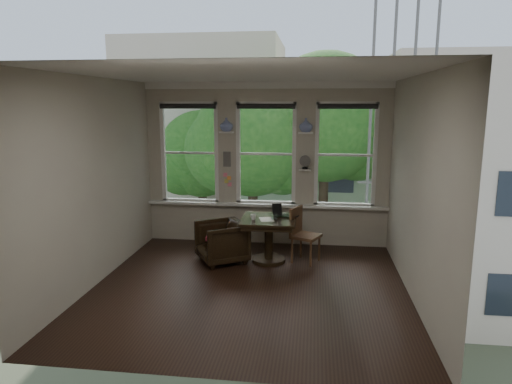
# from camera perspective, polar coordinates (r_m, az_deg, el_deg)

# --- Properties ---
(ground) EXTENTS (4.50, 4.50, 0.00)m
(ground) POSITION_cam_1_polar(r_m,az_deg,el_deg) (6.74, -0.86, -11.88)
(ground) COLOR black
(ground) RESTS_ON ground
(ceiling) EXTENTS (4.50, 4.50, 0.00)m
(ceiling) POSITION_cam_1_polar(r_m,az_deg,el_deg) (6.22, -0.94, 14.50)
(ceiling) COLOR silver
(ceiling) RESTS_ON ground
(wall_back) EXTENTS (4.50, 0.00, 4.50)m
(wall_back) POSITION_cam_1_polar(r_m,az_deg,el_deg) (8.52, 1.27, 3.45)
(wall_back) COLOR #BBB59F
(wall_back) RESTS_ON ground
(wall_front) EXTENTS (4.50, 0.00, 4.50)m
(wall_front) POSITION_cam_1_polar(r_m,az_deg,el_deg) (4.15, -5.37, -4.75)
(wall_front) COLOR #BBB59F
(wall_front) RESTS_ON ground
(wall_left) EXTENTS (0.00, 4.50, 4.50)m
(wall_left) POSITION_cam_1_polar(r_m,az_deg,el_deg) (6.99, -19.47, 1.15)
(wall_left) COLOR #BBB59F
(wall_left) RESTS_ON ground
(wall_right) EXTENTS (0.00, 4.50, 4.50)m
(wall_right) POSITION_cam_1_polar(r_m,az_deg,el_deg) (6.39, 19.49, 0.26)
(wall_right) COLOR #BBB59F
(wall_right) RESTS_ON ground
(window_left) EXTENTS (1.10, 0.12, 1.90)m
(window_left) POSITION_cam_1_polar(r_m,az_deg,el_deg) (8.76, -8.22, 4.87)
(window_left) COLOR white
(window_left) RESTS_ON ground
(window_center) EXTENTS (1.10, 0.12, 1.90)m
(window_center) POSITION_cam_1_polar(r_m,az_deg,el_deg) (8.49, 1.28, 4.79)
(window_center) COLOR white
(window_center) RESTS_ON ground
(window_right) EXTENTS (1.10, 0.12, 1.90)m
(window_right) POSITION_cam_1_polar(r_m,az_deg,el_deg) (8.46, 11.12, 4.56)
(window_right) COLOR white
(window_right) RESTS_ON ground
(shelf_left) EXTENTS (0.26, 0.16, 0.03)m
(shelf_left) POSITION_cam_1_polar(r_m,az_deg,el_deg) (8.47, -3.71, 7.47)
(shelf_left) COLOR white
(shelf_left) RESTS_ON ground
(shelf_right) EXTENTS (0.26, 0.16, 0.03)m
(shelf_right) POSITION_cam_1_polar(r_m,az_deg,el_deg) (8.31, 6.24, 7.36)
(shelf_right) COLOR white
(shelf_right) RESTS_ON ground
(intercom) EXTENTS (0.14, 0.06, 0.28)m
(intercom) POSITION_cam_1_polar(r_m,az_deg,el_deg) (8.54, -3.63, 4.13)
(intercom) COLOR #59544F
(intercom) RESTS_ON ground
(sticky_notes) EXTENTS (0.16, 0.01, 0.24)m
(sticky_notes) POSITION_cam_1_polar(r_m,az_deg,el_deg) (8.59, -3.59, 1.82)
(sticky_notes) COLOR pink
(sticky_notes) RESTS_ON ground
(desk_fan) EXTENTS (0.20, 0.20, 0.24)m
(desk_fan) POSITION_cam_1_polar(r_m,az_deg,el_deg) (8.35, 6.15, 3.44)
(desk_fan) COLOR #59544F
(desk_fan) RESTS_ON ground
(vase_left) EXTENTS (0.24, 0.24, 0.25)m
(vase_left) POSITION_cam_1_polar(r_m,az_deg,el_deg) (8.46, -3.72, 8.41)
(vase_left) COLOR silver
(vase_left) RESTS_ON shelf_left
(vase_right) EXTENTS (0.24, 0.24, 0.25)m
(vase_right) POSITION_cam_1_polar(r_m,az_deg,el_deg) (8.30, 6.26, 8.32)
(vase_right) COLOR silver
(vase_right) RESTS_ON shelf_right
(table) EXTENTS (0.90, 0.90, 0.75)m
(table) POSITION_cam_1_polar(r_m,az_deg,el_deg) (7.67, 1.60, -6.02)
(table) COLOR black
(table) RESTS_ON ground
(armchair_left) EXTENTS (1.03, 1.03, 0.69)m
(armchair_left) POSITION_cam_1_polar(r_m,az_deg,el_deg) (7.68, -4.31, -6.24)
(armchair_left) COLOR black
(armchair_left) RESTS_ON ground
(cushion_red) EXTENTS (0.45, 0.45, 0.06)m
(cushion_red) POSITION_cam_1_polar(r_m,az_deg,el_deg) (7.65, -4.32, -5.50)
(cushion_red) COLOR maroon
(cushion_red) RESTS_ON armchair_left
(side_chair_right) EXTENTS (0.55, 0.55, 0.92)m
(side_chair_right) POSITION_cam_1_polar(r_m,az_deg,el_deg) (7.66, 6.26, -5.43)
(side_chair_right) COLOR #463319
(side_chair_right) RESTS_ON ground
(laptop) EXTENTS (0.39, 0.30, 0.03)m
(laptop) POSITION_cam_1_polar(r_m,az_deg,el_deg) (7.62, 3.96, -3.12)
(laptop) COLOR black
(laptop) RESTS_ON table
(mug) EXTENTS (0.11, 0.11, 0.09)m
(mug) POSITION_cam_1_polar(r_m,az_deg,el_deg) (7.47, -0.35, -3.15)
(mug) COLOR white
(mug) RESTS_ON table
(drinking_glass) EXTENTS (0.13, 0.13, 0.10)m
(drinking_glass) POSITION_cam_1_polar(r_m,az_deg,el_deg) (7.47, 2.33, -3.10)
(drinking_glass) COLOR white
(drinking_glass) RESTS_ON table
(tablet) EXTENTS (0.18, 0.12, 0.22)m
(tablet) POSITION_cam_1_polar(r_m,az_deg,el_deg) (7.67, 2.65, -2.26)
(tablet) COLOR black
(tablet) RESTS_ON table
(papers) EXTENTS (0.29, 0.34, 0.00)m
(papers) POSITION_cam_1_polar(r_m,az_deg,el_deg) (7.49, 1.33, -3.44)
(papers) COLOR silver
(papers) RESTS_ON table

